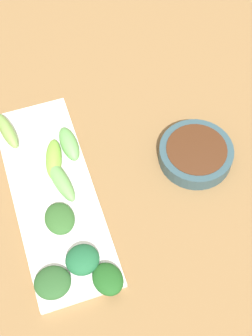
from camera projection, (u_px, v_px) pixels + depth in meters
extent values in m
cube|color=brown|center=(116.00, 180.00, 0.89)|extent=(2.10, 2.10, 0.02)
cylinder|color=#2D4951|center=(196.00, 154.00, 0.89)|extent=(0.13, 0.13, 0.03)
cylinder|color=#452614|center=(196.00, 152.00, 0.88)|extent=(0.11, 0.11, 0.02)
cube|color=white|center=(54.00, 194.00, 0.86)|extent=(0.14, 0.39, 0.01)
ellipsoid|color=#2E5B27|center=(60.00, 219.00, 0.82)|extent=(0.05, 0.06, 0.02)
ellipsoid|color=#1C501C|center=(108.00, 279.00, 0.76)|extent=(0.06, 0.06, 0.02)
ellipsoid|color=#265126|center=(52.00, 283.00, 0.76)|extent=(0.06, 0.06, 0.02)
ellipsoid|color=#63AA57|center=(69.00, 144.00, 0.88)|extent=(0.03, 0.08, 0.03)
ellipsoid|color=#78AE3E|center=(54.00, 159.00, 0.87)|extent=(0.05, 0.09, 0.03)
ellipsoid|color=#1C5933|center=(82.00, 260.00, 0.78)|extent=(0.06, 0.06, 0.03)
ellipsoid|color=#65A553|center=(61.00, 180.00, 0.85)|extent=(0.05, 0.10, 0.03)
ellipsoid|color=#76A34C|center=(7.00, 131.00, 0.90)|extent=(0.04, 0.09, 0.03)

